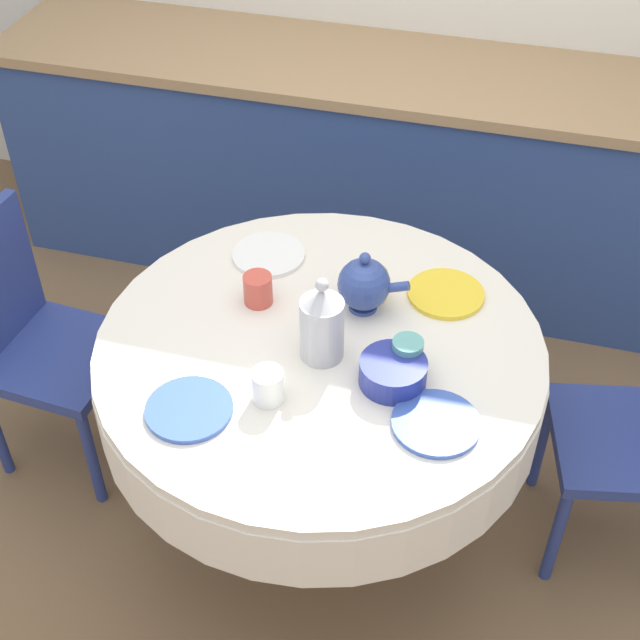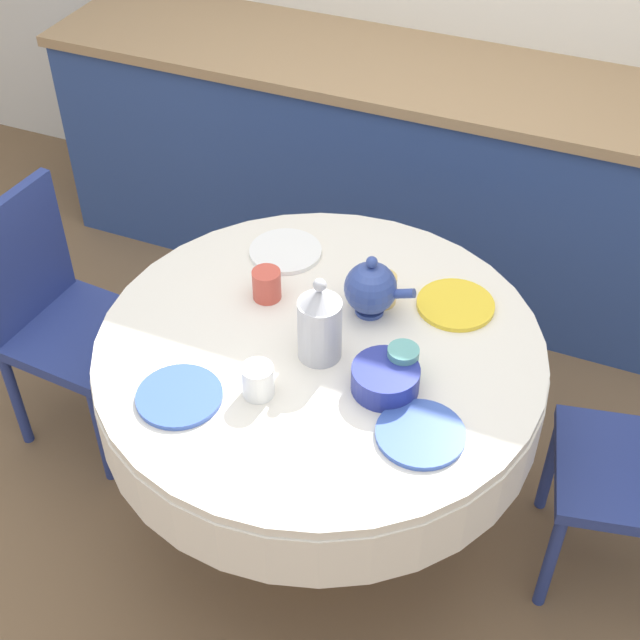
% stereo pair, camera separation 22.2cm
% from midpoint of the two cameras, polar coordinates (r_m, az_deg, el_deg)
% --- Properties ---
extents(ground_plane, '(12.00, 12.00, 0.00)m').
position_cam_midpoint_polar(ground_plane, '(2.92, -2.23, -12.45)').
color(ground_plane, brown).
extents(kitchen_counter, '(3.24, 0.64, 0.90)m').
position_cam_midpoint_polar(kitchen_counter, '(3.57, 3.99, 9.20)').
color(kitchen_counter, '#2D4784').
rests_on(kitchen_counter, ground_plane).
extents(dining_table, '(1.21, 1.21, 0.76)m').
position_cam_midpoint_polar(dining_table, '(2.44, -2.61, -3.75)').
color(dining_table, brown).
rests_on(dining_table, ground_plane).
extents(chair_right, '(0.43, 0.43, 0.89)m').
position_cam_midpoint_polar(chair_right, '(2.93, -19.93, -0.98)').
color(chair_right, navy).
rests_on(chair_right, ground_plane).
extents(plate_near_left, '(0.22, 0.22, 0.01)m').
position_cam_midpoint_polar(plate_near_left, '(2.21, -11.25, -5.76)').
color(plate_near_left, '#3856AD').
rests_on(plate_near_left, dining_table).
extents(cup_near_left, '(0.08, 0.08, 0.09)m').
position_cam_midpoint_polar(cup_near_left, '(2.19, -6.28, -4.35)').
color(cup_near_left, white).
rests_on(cup_near_left, dining_table).
extents(plate_near_right, '(0.22, 0.22, 0.01)m').
position_cam_midpoint_polar(plate_near_right, '(2.15, 4.49, -6.75)').
color(plate_near_right, '#3856AD').
rests_on(plate_near_right, dining_table).
extents(cup_near_right, '(0.08, 0.08, 0.09)m').
position_cam_midpoint_polar(cup_near_right, '(2.25, 2.80, -2.34)').
color(cup_near_right, '#5BA39E').
rests_on(cup_near_right, dining_table).
extents(plate_far_left, '(0.22, 0.22, 0.01)m').
position_cam_midpoint_polar(plate_far_left, '(2.64, -5.72, 4.08)').
color(plate_far_left, white).
rests_on(plate_far_left, dining_table).
extents(cup_far_left, '(0.08, 0.08, 0.09)m').
position_cam_midpoint_polar(cup_far_left, '(2.46, -6.58, 1.86)').
color(cup_far_left, '#CC4C3D').
rests_on(cup_far_left, dining_table).
extents(plate_far_right, '(0.22, 0.22, 0.01)m').
position_cam_midpoint_polar(plate_far_right, '(2.50, 5.55, 1.58)').
color(plate_far_right, yellow).
rests_on(plate_far_right, dining_table).
extents(cup_far_right, '(0.08, 0.08, 0.09)m').
position_cam_midpoint_polar(cup_far_right, '(2.46, 0.86, 2.18)').
color(cup_far_right, '#DBB766').
rests_on(cup_far_right, dining_table).
extents(coffee_carafe, '(0.11, 0.11, 0.25)m').
position_cam_midpoint_polar(coffee_carafe, '(2.25, -2.71, -0.36)').
color(coffee_carafe, '#B2B2B7').
rests_on(coffee_carafe, dining_table).
extents(teapot, '(0.20, 0.14, 0.19)m').
position_cam_midpoint_polar(teapot, '(2.40, 0.22, 2.18)').
color(teapot, '#33478E').
rests_on(teapot, dining_table).
extents(fruit_bowl, '(0.17, 0.17, 0.07)m').
position_cam_midpoint_polar(fruit_bowl, '(2.22, 1.85, -3.49)').
color(fruit_bowl, navy).
rests_on(fruit_bowl, dining_table).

